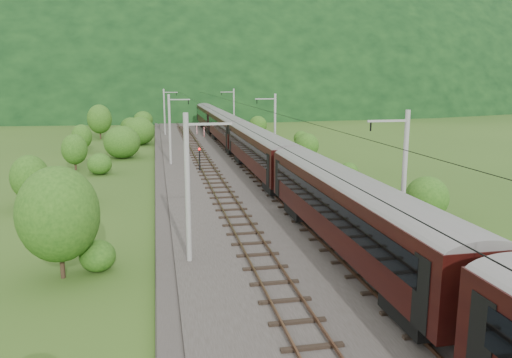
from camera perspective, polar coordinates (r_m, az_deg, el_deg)
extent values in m
plane|color=#284816|center=(28.84, 4.95, -8.96)|extent=(600.00, 600.00, 0.00)
cube|color=#38332D|center=(38.04, 0.75, -3.64)|extent=(14.00, 220.00, 0.30)
cube|color=brown|center=(37.45, -3.92, -3.36)|extent=(0.08, 220.00, 0.15)
cube|color=brown|center=(37.65, -1.75, -3.26)|extent=(0.08, 220.00, 0.15)
cube|color=black|center=(37.58, -2.83, -3.51)|extent=(2.40, 220.00, 0.12)
cube|color=brown|center=(38.33, 3.22, -3.01)|extent=(0.08, 220.00, 0.15)
cube|color=brown|center=(38.71, 5.28, -2.89)|extent=(0.08, 220.00, 0.15)
cube|color=black|center=(38.55, 4.25, -3.15)|extent=(2.40, 220.00, 0.12)
cylinder|color=gray|center=(26.59, -7.83, -1.11)|extent=(0.28, 0.28, 8.00)
cube|color=gray|center=(26.17, -5.39, 6.28)|extent=(2.40, 0.12, 0.12)
cylinder|color=black|center=(26.32, -3.20, 5.69)|extent=(0.10, 0.10, 0.50)
cylinder|color=gray|center=(58.23, -9.83, 5.58)|extent=(0.28, 0.28, 8.00)
cube|color=gray|center=(58.04, -8.74, 8.97)|extent=(2.40, 0.12, 0.12)
cylinder|color=black|center=(58.11, -7.74, 8.70)|extent=(0.10, 0.10, 0.50)
cylinder|color=gray|center=(90.12, -10.42, 7.55)|extent=(0.28, 0.28, 8.00)
cube|color=gray|center=(90.00, -9.73, 9.74)|extent=(2.40, 0.12, 0.12)
cylinder|color=black|center=(90.05, -9.08, 9.57)|extent=(0.10, 0.10, 0.50)
cylinder|color=gray|center=(122.07, -10.71, 8.49)|extent=(0.28, 0.28, 8.00)
cube|color=gray|center=(121.98, -10.20, 10.11)|extent=(2.40, 0.12, 0.12)
cylinder|color=black|center=(122.02, -9.72, 9.98)|extent=(0.10, 0.10, 0.50)
cylinder|color=gray|center=(154.04, -10.88, 9.04)|extent=(0.28, 0.28, 8.00)
cube|color=gray|center=(153.97, -10.47, 10.32)|extent=(2.40, 0.12, 0.12)
cylinder|color=black|center=(154.00, -10.09, 10.23)|extent=(0.10, 0.10, 0.50)
cylinder|color=gray|center=(29.96, 16.56, -0.07)|extent=(0.28, 0.28, 8.00)
cube|color=gray|center=(28.96, 14.82, 6.44)|extent=(2.40, 0.12, 0.12)
cylinder|color=black|center=(28.56, 12.98, 5.86)|extent=(0.10, 0.10, 0.50)
cylinder|color=gray|center=(59.85, 2.18, 5.89)|extent=(0.28, 0.28, 8.00)
cube|color=gray|center=(59.35, 1.07, 9.14)|extent=(2.40, 0.12, 0.12)
cylinder|color=black|center=(59.16, 0.11, 8.85)|extent=(0.10, 0.10, 0.50)
cylinder|color=gray|center=(91.18, -2.54, 7.77)|extent=(0.28, 0.28, 8.00)
cube|color=gray|center=(90.85, -3.32, 9.90)|extent=(2.40, 0.12, 0.12)
cylinder|color=black|center=(90.73, -3.95, 9.70)|extent=(0.10, 0.10, 0.50)
cylinder|color=gray|center=(122.85, -4.85, 8.67)|extent=(0.28, 0.28, 8.00)
cube|color=gray|center=(122.61, -5.45, 10.24)|extent=(2.40, 0.12, 0.12)
cylinder|color=black|center=(122.52, -5.92, 10.09)|extent=(0.10, 0.10, 0.50)
cylinder|color=gray|center=(154.66, -6.22, 9.19)|extent=(0.28, 0.28, 8.00)
cube|color=gray|center=(154.47, -6.70, 10.44)|extent=(2.40, 0.12, 0.12)
cylinder|color=black|center=(154.40, -7.07, 10.32)|extent=(0.10, 0.10, 0.50)
cylinder|color=black|center=(36.44, -2.94, 6.79)|extent=(0.03, 198.00, 0.03)
cylinder|color=black|center=(37.43, 4.40, 6.89)|extent=(0.03, 198.00, 0.03)
ellipsoid|color=black|center=(286.21, -9.88, 9.20)|extent=(504.00, 360.00, 244.00)
cube|color=black|center=(27.54, 10.61, -3.43)|extent=(3.01, 22.80, 3.11)
cylinder|color=slate|center=(27.22, 10.72, -0.58)|extent=(3.01, 22.68, 3.01)
cube|color=black|center=(26.92, 7.62, -2.85)|extent=(0.05, 20.06, 1.19)
cube|color=black|center=(28.04, 13.53, -2.50)|extent=(0.05, 20.06, 1.19)
cube|color=black|center=(21.46, 18.55, -13.94)|extent=(2.28, 3.32, 0.93)
cube|color=black|center=(35.32, 5.69, -3.39)|extent=(2.28, 3.32, 0.93)
cube|color=black|center=(49.93, 0.47, 3.37)|extent=(3.01, 22.80, 3.11)
cylinder|color=slate|center=(49.75, 0.47, 4.97)|extent=(3.01, 22.68, 3.01)
cube|color=black|center=(49.59, -1.26, 3.75)|extent=(0.05, 20.06, 1.19)
cube|color=black|center=(50.21, 2.18, 3.84)|extent=(0.05, 20.06, 1.19)
cube|color=black|center=(42.61, 2.65, -0.79)|extent=(2.28, 3.32, 0.93)
cube|color=black|center=(57.97, -1.14, 2.47)|extent=(2.28, 3.32, 0.93)
cube|color=black|center=(73.17, -3.34, 5.90)|extent=(3.01, 22.80, 3.11)
cylinder|color=slate|center=(73.05, -3.35, 6.99)|extent=(3.01, 22.68, 3.01)
cube|color=black|center=(72.94, -4.54, 6.16)|extent=(0.05, 20.06, 1.19)
cube|color=black|center=(73.36, -2.16, 6.22)|extent=(0.05, 20.06, 1.19)
cube|color=black|center=(65.56, -2.35, 3.50)|extent=(2.28, 3.32, 0.93)
cube|color=black|center=(81.24, -4.11, 5.00)|extent=(2.28, 3.32, 0.93)
cube|color=black|center=(96.65, -5.32, 7.20)|extent=(3.01, 22.80, 3.11)
cylinder|color=slate|center=(96.56, -5.34, 8.03)|extent=(3.01, 22.68, 3.01)
cube|color=black|center=(96.47, -6.23, 7.39)|extent=(0.05, 20.06, 1.19)
cube|color=black|center=(96.79, -4.42, 7.44)|extent=(0.05, 20.06, 1.19)
cube|color=black|center=(88.92, -4.75, 5.54)|extent=(2.28, 3.32, 0.93)
cube|color=black|center=(104.72, -5.77, 6.40)|extent=(2.28, 3.32, 0.93)
cube|color=navy|center=(129.51, -6.89, 8.21)|extent=(3.01, 18.65, 3.11)
cylinder|color=slate|center=(129.44, -6.90, 8.83)|extent=(3.01, 18.56, 3.01)
cube|color=black|center=(129.38, -7.57, 8.36)|extent=(0.05, 16.42, 1.19)
cube|color=black|center=(129.62, -6.21, 8.39)|extent=(0.05, 16.42, 1.19)
cube|color=black|center=(123.14, -6.62, 7.12)|extent=(2.28, 3.32, 0.93)
cube|color=black|center=(136.13, -7.09, 7.50)|extent=(2.28, 3.32, 0.93)
cube|color=gold|center=(138.61, -7.19, 8.32)|extent=(3.07, 0.50, 2.80)
cube|color=gold|center=(120.44, -6.54, 7.89)|extent=(3.07, 0.50, 2.80)
cube|color=black|center=(132.40, -7.02, 9.20)|extent=(0.08, 1.60, 0.93)
cylinder|color=red|center=(90.53, -6.78, 5.63)|extent=(0.16, 0.16, 1.54)
cylinder|color=red|center=(85.59, -5.94, 5.37)|extent=(0.18, 0.18, 1.69)
cylinder|color=black|center=(54.09, -6.47, 2.17)|extent=(0.16, 0.16, 2.25)
sphere|color=red|center=(53.91, -6.49, 3.41)|extent=(0.27, 0.27, 0.27)
ellipsoid|color=#204B14|center=(27.86, -17.65, -8.36)|extent=(1.88, 1.88, 1.70)
ellipsoid|color=#204B14|center=(42.82, -20.05, -1.34)|extent=(2.43, 2.43, 2.19)
ellipsoid|color=#204B14|center=(55.48, -17.45, 1.65)|extent=(2.54, 2.54, 2.29)
ellipsoid|color=#204B14|center=(66.00, -15.07, 4.08)|extent=(4.62, 4.62, 4.15)
ellipsoid|color=#204B14|center=(78.89, -13.21, 5.36)|extent=(4.78, 4.78, 4.30)
ellipsoid|color=#204B14|center=(90.57, -14.07, 5.77)|extent=(3.79, 3.79, 3.41)
ellipsoid|color=#204B14|center=(105.70, -12.77, 6.62)|extent=(3.93, 3.93, 3.53)
ellipsoid|color=#204B14|center=(119.36, -12.88, 6.79)|extent=(2.39, 2.39, 2.15)
cylinder|color=black|center=(27.30, -21.39, -7.41)|extent=(0.24, 0.24, 3.15)
ellipsoid|color=#204B14|center=(26.80, -21.67, -3.76)|extent=(4.05, 4.05, 4.86)
cylinder|color=black|center=(42.90, -24.29, -1.56)|extent=(0.24, 0.24, 2.30)
ellipsoid|color=#204B14|center=(42.65, -24.43, 0.16)|extent=(2.95, 2.95, 3.54)
cylinder|color=black|center=(59.10, -19.96, 2.02)|extent=(0.24, 0.24, 2.20)
ellipsoid|color=#204B14|center=(58.93, -20.04, 3.22)|extent=(2.82, 2.82, 3.39)
cylinder|color=black|center=(72.54, -19.23, 3.66)|extent=(0.24, 0.24, 2.13)
ellipsoid|color=#204B14|center=(72.40, -19.29, 4.61)|extent=(2.74, 2.74, 3.29)
cylinder|color=black|center=(88.63, -17.39, 5.40)|extent=(0.24, 0.24, 3.15)
ellipsoid|color=#204B14|center=(88.48, -17.45, 6.56)|extent=(4.05, 4.05, 4.86)
ellipsoid|color=#204B14|center=(38.15, 18.92, -2.27)|extent=(3.13, 3.13, 2.82)
ellipsoid|color=#204B14|center=(50.12, 10.49, 0.68)|extent=(1.94, 1.94, 1.75)
ellipsoid|color=#204B14|center=(64.85, 5.80, 3.71)|extent=(3.17, 3.17, 2.85)
ellipsoid|color=#204B14|center=(76.90, 5.16, 4.60)|extent=(2.23, 2.23, 2.00)
ellipsoid|color=#204B14|center=(92.55, 0.21, 6.10)|extent=(3.33, 3.33, 3.00)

